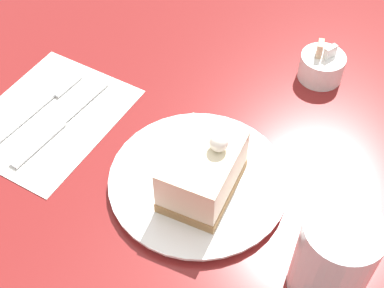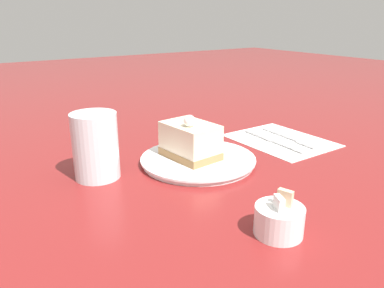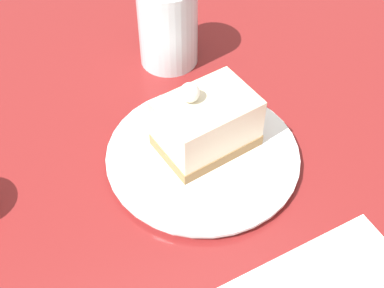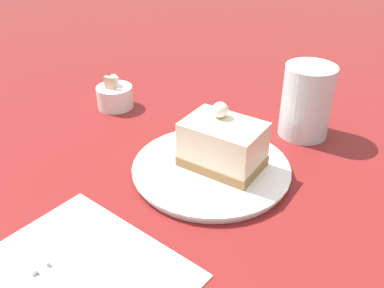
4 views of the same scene
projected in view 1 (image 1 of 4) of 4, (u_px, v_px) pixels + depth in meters
ground_plane at (203, 177)px, 0.68m from camera, size 4.00×4.00×0.00m
plate at (198, 181)px, 0.67m from camera, size 0.22×0.22×0.01m
cake_slice at (203, 171)px, 0.63m from camera, size 0.09×0.12×0.09m
napkin at (49, 117)px, 0.75m from camera, size 0.18×0.22×0.00m
fork at (43, 102)px, 0.76m from camera, size 0.03×0.17×0.00m
knife at (54, 129)px, 0.73m from camera, size 0.02×0.19×0.00m
sugar_bowl at (321, 66)px, 0.79m from camera, size 0.07×0.07×0.06m
drinking_glass at (334, 259)px, 0.54m from camera, size 0.08×0.08×0.12m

